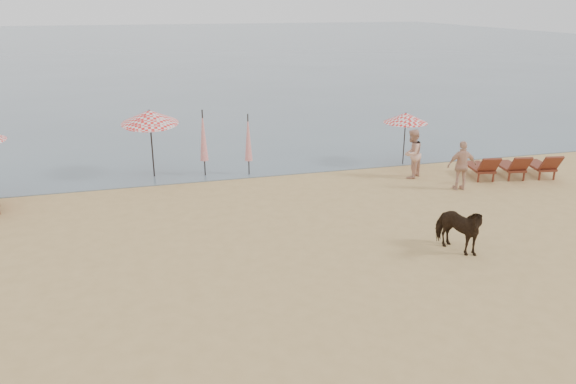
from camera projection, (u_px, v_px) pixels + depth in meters
name	position (u px, v px, depth m)	size (l,w,h in m)	color
ground	(350.00, 314.00, 11.99)	(120.00, 120.00, 0.00)	tan
sea	(157.00, 44.00, 84.95)	(160.00, 140.00, 0.06)	#51606B
lounger_cluster_right	(512.00, 166.00, 21.00)	(3.31, 2.28, 0.67)	maroon
umbrella_open_left_b	(150.00, 117.00, 20.50)	(2.08, 2.12, 2.66)	black
umbrella_open_right	(406.00, 118.00, 22.21)	(1.75, 1.75, 2.14)	black
umbrella_closed_left	(203.00, 136.00, 20.84)	(0.31, 0.31, 2.54)	black
umbrella_closed_right	(248.00, 138.00, 21.00)	(0.29, 0.29, 2.37)	black
cow	(457.00, 228.00, 14.76)	(0.71, 1.56, 1.32)	black
beachgoer_right_a	(412.00, 154.00, 20.88)	(0.90, 0.70, 1.84)	#D7A086
beachgoer_right_b	(462.00, 166.00, 19.57)	(1.02, 0.43, 1.75)	tan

